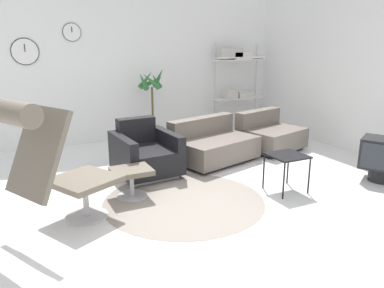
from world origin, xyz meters
name	(u,v)px	position (x,y,z in m)	size (l,w,h in m)	color
ground_plane	(176,200)	(0.00, 0.00, 0.00)	(12.00, 12.00, 0.00)	white
wall_back	(106,64)	(0.00, 3.08, 1.40)	(12.00, 0.09, 2.80)	white
round_rug	(184,201)	(0.06, -0.07, 0.00)	(1.86, 1.86, 0.01)	gray
lounge_chair	(49,154)	(-1.34, -0.15, 0.77)	(1.19, 0.99, 1.31)	#BCBCC1
ottoman	(132,176)	(-0.43, 0.32, 0.25)	(0.46, 0.39, 0.35)	#BCBCC1
armchair_red	(145,155)	(-0.02, 1.02, 0.27)	(0.83, 0.93, 0.74)	silver
couch_low	(213,146)	(1.11, 1.12, 0.24)	(1.40, 1.11, 0.65)	black
couch_second	(269,135)	(2.29, 1.27, 0.24)	(1.16, 1.04, 0.65)	black
side_table	(287,159)	(1.32, -0.33, 0.41)	(0.42, 0.42, 0.46)	black
crt_television	(384,157)	(2.68, -0.62, 0.33)	(0.65, 0.69, 0.57)	black
potted_plant	(152,103)	(0.68, 2.62, 0.72)	(0.51, 0.52, 1.36)	#333338
shelf_unit	(236,71)	(2.55, 2.76, 1.21)	(1.05, 0.28, 1.77)	#BCBCC1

